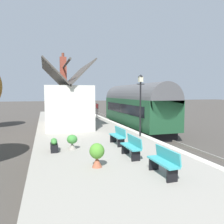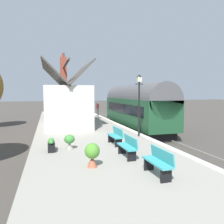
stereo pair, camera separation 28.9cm
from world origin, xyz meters
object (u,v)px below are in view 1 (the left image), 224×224
object	(u,v)px
train	(136,107)
bench_near_building	(164,161)
bench_by_lamp	(77,113)
bench_platform_end	(132,146)
planter_corner_building	(72,141)
station_sign_board	(97,107)
planter_edge_far	(54,145)
lamp_post_platform	(140,94)
station_building	(66,104)
bench_mid_platform	(118,135)
planter_edge_near	(97,154)

from	to	relation	value
train	bench_near_building	bearing A→B (deg)	160.70
bench_by_lamp	bench_platform_end	bearing A→B (deg)	179.92
planter_corner_building	station_sign_board	distance (m)	12.32
planter_edge_far	lamp_post_platform	distance (m)	6.10
bench_by_lamp	planter_edge_far	bearing A→B (deg)	167.61
station_building	bench_mid_platform	bearing A→B (deg)	-165.39
bench_mid_platform	station_sign_board	bearing A→B (deg)	-7.74
station_sign_board	bench_mid_platform	bearing A→B (deg)	172.26
train	bench_mid_platform	size ratio (longest dim) A/B	7.77
station_building	bench_platform_end	distance (m)	10.00
planter_edge_near	planter_edge_far	bearing A→B (deg)	27.25
bench_platform_end	planter_edge_far	xyz separation A→B (m)	(1.92, 3.07, -0.19)
bench_platform_end	bench_mid_platform	bearing A→B (deg)	-4.35
bench_by_lamp	lamp_post_platform	xyz separation A→B (m)	(-12.00, -2.15, 2.16)
planter_edge_far	station_sign_board	bearing A→B (deg)	-22.17
lamp_post_platform	bench_mid_platform	bearing A→B (deg)	129.95
planter_edge_far	planter_edge_near	xyz separation A→B (m)	(-2.71, -1.39, 0.21)
bench_by_lamp	planter_corner_building	bearing A→B (deg)	170.86
lamp_post_platform	station_sign_board	bearing A→B (deg)	2.68
train	bench_near_building	size ratio (longest dim) A/B	7.81
bench_mid_platform	planter_edge_far	bearing A→B (deg)	96.71
bench_platform_end	planter_edge_far	bearing A→B (deg)	57.92
bench_near_building	station_sign_board	bearing A→B (deg)	-5.35
train	bench_near_building	xyz separation A→B (m)	(-12.46, 4.36, -0.90)
station_building	station_sign_board	size ratio (longest dim) A/B	4.51
planter_edge_near	planter_corner_building	bearing A→B (deg)	11.20
bench_mid_platform	bench_by_lamp	distance (m)	13.67
bench_mid_platform	planter_corner_building	distance (m)	2.42
train	lamp_post_platform	distance (m)	6.84
station_building	lamp_post_platform	size ratio (longest dim) A/B	1.87
planter_edge_far	lamp_post_platform	xyz separation A→B (m)	(2.05, -5.24, 2.35)
station_building	train	bearing A→B (deg)	-85.60
station_sign_board	bench_near_building	bearing A→B (deg)	174.65
bench_mid_platform	planter_edge_far	distance (m)	3.27
bench_by_lamp	bench_platform_end	xyz separation A→B (m)	(-15.97, 0.02, 0.00)
bench_mid_platform	station_sign_board	size ratio (longest dim) A/B	0.90
planter_corner_building	station_sign_board	size ratio (longest dim) A/B	0.48
planter_edge_near	lamp_post_platform	bearing A→B (deg)	-38.89
station_building	lamp_post_platform	xyz separation A→B (m)	(-5.79, -3.94, 0.88)
bench_platform_end	planter_corner_building	world-z (taller)	bench_platform_end
lamp_post_platform	station_sign_board	size ratio (longest dim) A/B	2.41
train	planter_edge_near	distance (m)	12.72
planter_corner_building	planter_edge_near	size ratio (longest dim) A/B	0.86
bench_mid_platform	lamp_post_platform	bearing A→B (deg)	-50.05
bench_by_lamp	station_building	bearing A→B (deg)	163.92
planter_edge_far	station_building	bearing A→B (deg)	-9.39
planter_edge_far	station_sign_board	world-z (taller)	station_sign_board
station_building	planter_corner_building	distance (m)	7.88
lamp_post_platform	planter_edge_near	bearing A→B (deg)	141.11
bench_near_building	bench_platform_end	distance (m)	2.23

